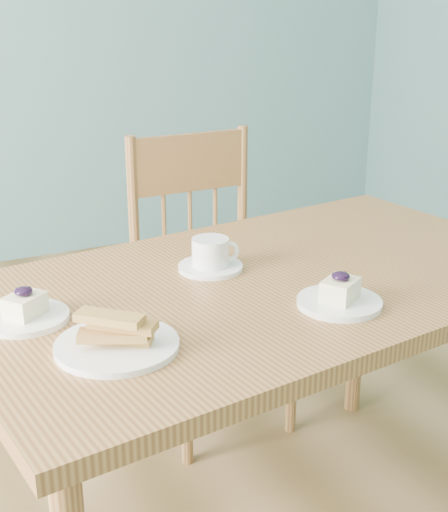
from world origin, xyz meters
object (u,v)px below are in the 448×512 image
object	(u,v)px
dining_table	(268,307)
cheesecake_plate_near	(340,297)
cheesecake_plate_far	(26,312)
coffee_cup	(211,256)
dining_chair	(209,282)
biscotti_plate	(116,337)

from	to	relation	value
dining_table	cheesecake_plate_near	xyz separation A→B (m)	(0.05, -0.20, 0.09)
cheesecake_plate_far	coffee_cup	bearing A→B (deg)	11.66
dining_chair	cheesecake_plate_far	size ratio (longest dim) A/B	5.60
coffee_cup	dining_chair	bearing A→B (deg)	85.51
coffee_cup	dining_table	bearing A→B (deg)	-26.42
cheesecake_plate_near	biscotti_plate	xyz separation A→B (m)	(-0.47, 0.02, 0.00)
cheesecake_plate_near	biscotti_plate	distance (m)	0.47
dining_chair	biscotti_plate	world-z (taller)	dining_chair
cheesecake_plate_near	cheesecake_plate_far	world-z (taller)	cheesecake_plate_near
cheesecake_plate_near	cheesecake_plate_far	distance (m)	0.63
cheesecake_plate_near	biscotti_plate	size ratio (longest dim) A/B	0.77
dining_table	biscotti_plate	size ratio (longest dim) A/B	6.49
cheesecake_plate_near	cheesecake_plate_far	size ratio (longest dim) A/B	1.04
cheesecake_plate_far	dining_table	bearing A→B (deg)	-1.10
coffee_cup	biscotti_plate	world-z (taller)	coffee_cup
biscotti_plate	coffee_cup	bearing A→B (deg)	41.35
dining_table	cheesecake_plate_far	bearing A→B (deg)	171.39
cheesecake_plate_far	biscotti_plate	size ratio (longest dim) A/B	0.74
dining_table	cheesecake_plate_far	distance (m)	0.55
dining_chair	cheesecake_plate_far	bearing A→B (deg)	-139.55
dining_table	biscotti_plate	xyz separation A→B (m)	(-0.42, -0.18, 0.10)
cheesecake_plate_near	dining_table	bearing A→B (deg)	104.47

